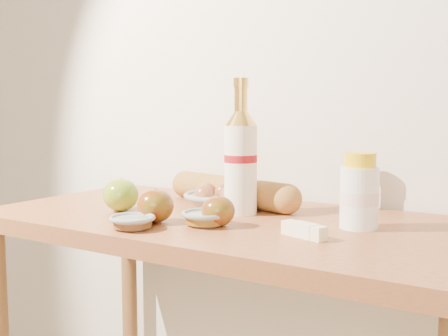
# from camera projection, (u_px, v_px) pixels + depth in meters

# --- Properties ---
(back_wall) EXTENTS (3.50, 0.02, 2.60)m
(back_wall) POSITION_uv_depth(u_px,v_px,m) (292.00, 57.00, 1.57)
(back_wall) COLOR silver
(back_wall) RESTS_ON ground
(table) EXTENTS (1.20, 0.60, 0.90)m
(table) POSITION_uv_depth(u_px,v_px,m) (231.00, 267.00, 1.35)
(table) COLOR #AE6538
(table) RESTS_ON ground
(bourbon_bottle) EXTENTS (0.09, 0.09, 0.33)m
(bourbon_bottle) POSITION_uv_depth(u_px,v_px,m) (241.00, 159.00, 1.36)
(bourbon_bottle) COLOR white
(bourbon_bottle) RESTS_ON table
(cream_bottle) EXTENTS (0.10, 0.10, 0.16)m
(cream_bottle) POSITION_uv_depth(u_px,v_px,m) (359.00, 194.00, 1.20)
(cream_bottle) COLOR white
(cream_bottle) RESTS_ON table
(egg_bowl) EXTENTS (0.21, 0.21, 0.06)m
(egg_bowl) POSITION_uv_depth(u_px,v_px,m) (219.00, 199.00, 1.44)
(egg_bowl) COLOR #8F9C97
(egg_bowl) RESTS_ON table
(baguette) EXTENTS (0.46, 0.18, 0.08)m
(baguette) POSITION_uv_depth(u_px,v_px,m) (232.00, 191.00, 1.50)
(baguette) COLOR #B07A36
(baguette) RESTS_ON table
(apple_yellowgreen) EXTENTS (0.09, 0.09, 0.08)m
(apple_yellowgreen) POSITION_uv_depth(u_px,v_px,m) (121.00, 195.00, 1.41)
(apple_yellowgreen) COLOR #9D991F
(apple_yellowgreen) RESTS_ON table
(apple_redgreen_front) EXTENTS (0.11, 0.11, 0.08)m
(apple_redgreen_front) POSITION_uv_depth(u_px,v_px,m) (155.00, 206.00, 1.27)
(apple_redgreen_front) COLOR maroon
(apple_redgreen_front) RESTS_ON table
(apple_redgreen_right) EXTENTS (0.09, 0.09, 0.07)m
(apple_redgreen_right) POSITION_uv_depth(u_px,v_px,m) (218.00, 211.00, 1.23)
(apple_redgreen_right) COLOR maroon
(apple_redgreen_right) RESTS_ON table
(sugar_bowl) EXTENTS (0.11, 0.11, 0.03)m
(sugar_bowl) POSITION_uv_depth(u_px,v_px,m) (132.00, 222.00, 1.20)
(sugar_bowl) COLOR gray
(sugar_bowl) RESTS_ON table
(syrup_bowl) EXTENTS (0.13, 0.13, 0.03)m
(syrup_bowl) POSITION_uv_depth(u_px,v_px,m) (206.00, 218.00, 1.24)
(syrup_bowl) COLOR gray
(syrup_bowl) RESTS_ON table
(butter_stick) EXTENTS (0.10, 0.06, 0.03)m
(butter_stick) POSITION_uv_depth(u_px,v_px,m) (304.00, 230.00, 1.12)
(butter_stick) COLOR #FFF8C5
(butter_stick) RESTS_ON table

